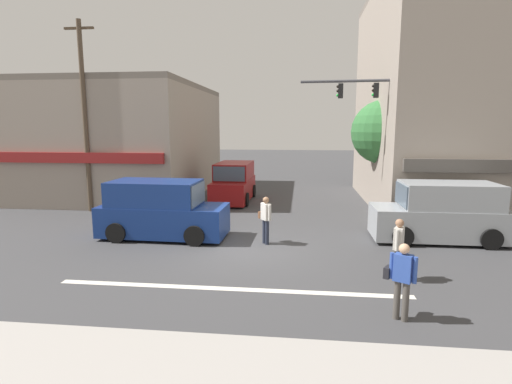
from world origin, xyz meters
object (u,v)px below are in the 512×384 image
object	(u,v)px
traffic_light_mast	(392,124)
van_waiting_far	(441,213)
utility_pole_near_left	(85,115)
van_approaching_near	(161,211)
pedestrian_foreground_with_bag	(401,277)
pedestrian_far_side	(266,217)
street_tree	(383,133)
pedestrian_mid_crossing	(398,246)
van_parked_curbside	(234,183)
utility_pole_far_right	(439,124)

from	to	relation	value
traffic_light_mast	van_waiting_far	distance (m)	4.43
utility_pole_near_left	traffic_light_mast	size ratio (longest dim) A/B	1.44
van_approaching_near	traffic_light_mast	bearing A→B (deg)	21.52
pedestrian_foreground_with_bag	pedestrian_far_side	bearing A→B (deg)	122.22
street_tree	van_waiting_far	world-z (taller)	street_tree
pedestrian_foreground_with_bag	pedestrian_far_side	world-z (taller)	same
pedestrian_mid_crossing	pedestrian_far_side	bearing A→B (deg)	141.88
van_waiting_far	pedestrian_foreground_with_bag	bearing A→B (deg)	-114.53
street_tree	van_parked_curbside	bearing A→B (deg)	168.31
traffic_light_mast	van_waiting_far	world-z (taller)	traffic_light_mast
utility_pole_near_left	van_parked_curbside	size ratio (longest dim) A/B	1.93
utility_pole_far_right	pedestrian_far_side	distance (m)	12.66
traffic_light_mast	pedestrian_foreground_with_bag	size ratio (longest dim) A/B	3.71
traffic_light_mast	van_parked_curbside	xyz separation A→B (m)	(-7.41, 4.21, -3.17)
van_approaching_near	pedestrian_far_side	size ratio (longest dim) A/B	2.78
van_parked_curbside	van_waiting_far	bearing A→B (deg)	-39.01
van_parked_curbside	pedestrian_far_side	distance (m)	8.46
utility_pole_far_right	pedestrian_far_side	xyz separation A→B (m)	(-8.42, -8.88, -3.25)
utility_pole_far_right	traffic_light_mast	size ratio (longest dim) A/B	1.31
van_parked_curbside	pedestrian_far_side	bearing A→B (deg)	-72.99
street_tree	pedestrian_foreground_with_bag	size ratio (longest dim) A/B	3.21
pedestrian_foreground_with_bag	pedestrian_mid_crossing	xyz separation A→B (m)	(0.47, 2.30, -0.00)
street_tree	utility_pole_near_left	xyz separation A→B (m)	(-14.08, -1.94, 0.81)
pedestrian_far_side	van_approaching_near	bearing A→B (deg)	174.20
van_waiting_far	pedestrian_foreground_with_bag	distance (m)	6.95
traffic_light_mast	pedestrian_foreground_with_bag	xyz separation A→B (m)	(-1.62, -9.15, -3.22)
van_parked_curbside	traffic_light_mast	bearing A→B (deg)	-29.58
utility_pole_near_left	pedestrian_foreground_with_bag	xyz separation A→B (m)	(12.29, -9.85, -3.65)
utility_pole_near_left	street_tree	bearing A→B (deg)	7.83
utility_pole_far_right	van_approaching_near	distance (m)	15.29
van_approaching_near	pedestrian_mid_crossing	xyz separation A→B (m)	(7.68, -3.37, -0.06)
van_parked_curbside	pedestrian_mid_crossing	world-z (taller)	van_parked_curbside
street_tree	van_approaching_near	size ratio (longest dim) A/B	1.15
traffic_light_mast	van_approaching_near	size ratio (longest dim) A/B	1.33
traffic_light_mast	van_waiting_far	xyz separation A→B (m)	(1.27, -2.83, -3.17)
utility_pole_near_left	van_parked_curbside	xyz separation A→B (m)	(6.49, 3.51, -3.60)
traffic_light_mast	pedestrian_foreground_with_bag	world-z (taller)	traffic_light_mast
van_waiting_far	pedestrian_far_side	world-z (taller)	van_waiting_far
van_approaching_near	van_parked_curbside	bearing A→B (deg)	79.53
street_tree	pedestrian_mid_crossing	size ratio (longest dim) A/B	3.21
pedestrian_far_side	van_waiting_far	bearing A→B (deg)	9.64
pedestrian_far_side	utility_pole_near_left	bearing A→B (deg)	152.95
traffic_light_mast	van_approaching_near	bearing A→B (deg)	-158.48
van_waiting_far	pedestrian_far_side	size ratio (longest dim) A/B	2.76
van_parked_curbside	van_waiting_far	xyz separation A→B (m)	(8.68, -7.03, 0.00)
utility_pole_far_right	pedestrian_far_side	world-z (taller)	utility_pole_far_right
utility_pole_near_left	pedestrian_far_side	world-z (taller)	utility_pole_near_left
street_tree	van_waiting_far	xyz separation A→B (m)	(1.09, -5.46, -2.79)
van_parked_curbside	pedestrian_foreground_with_bag	size ratio (longest dim) A/B	2.77
pedestrian_far_side	street_tree	bearing A→B (deg)	51.85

